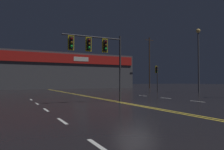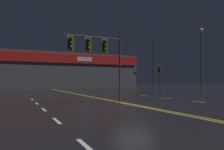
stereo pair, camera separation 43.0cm
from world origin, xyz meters
name	(u,v)px [view 2 (the right image)]	position (x,y,z in m)	size (l,w,h in m)	color
ground_plane	(134,105)	(0.00, 0.00, 0.00)	(200.00, 200.00, 0.00)	black
road_markings	(166,107)	(1.15, -1.72, 0.00)	(16.36, 60.00, 0.01)	gold
traffic_signal_median	(95,49)	(-1.76, 2.29, 3.78)	(4.41, 0.36, 4.86)	#38383D
traffic_signal_corner_northeast	(160,73)	(11.32, 12.28, 2.67)	(0.42, 0.36, 3.63)	#38383D
streetlight_median_approach	(202,51)	(15.45, 8.80, 5.49)	(0.56, 0.56, 8.48)	#59595E
building_backdrop	(47,71)	(0.00, 36.94, 3.76)	(39.08, 10.23, 7.49)	#4C4C51
utility_pole_row	(52,57)	(-0.21, 29.43, 6.04)	(47.76, 0.26, 11.69)	#4C3828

